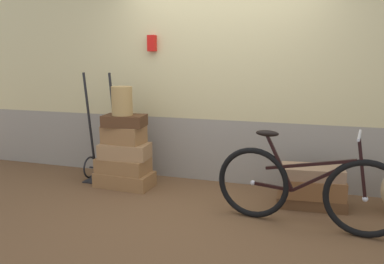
# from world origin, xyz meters

# --- Properties ---
(ground) EXTENTS (9.59, 5.20, 0.06)m
(ground) POSITION_xyz_m (0.00, 0.00, -0.03)
(ground) COLOR brown
(station_building) EXTENTS (7.59, 0.74, 2.81)m
(station_building) POSITION_xyz_m (0.01, 0.85, 1.41)
(station_building) COLOR gray
(station_building) RESTS_ON ground
(suitcase_0) EXTENTS (0.71, 0.40, 0.18)m
(suitcase_0) POSITION_xyz_m (-1.08, 0.22, 0.09)
(suitcase_0) COLOR olive
(suitcase_0) RESTS_ON ground
(suitcase_1) EXTENTS (0.64, 0.39, 0.18)m
(suitcase_1) POSITION_xyz_m (-1.10, 0.23, 0.27)
(suitcase_1) COLOR olive
(suitcase_1) RESTS_ON suitcase_0
(suitcase_2) EXTENTS (0.62, 0.39, 0.18)m
(suitcase_2) POSITION_xyz_m (-1.07, 0.24, 0.45)
(suitcase_2) COLOR #9E754C
(suitcase_2) RESTS_ON suitcase_1
(suitcase_3) EXTENTS (0.51, 0.35, 0.21)m
(suitcase_3) POSITION_xyz_m (-1.10, 0.27, 0.64)
(suitcase_3) COLOR olive
(suitcase_3) RESTS_ON suitcase_2
(suitcase_4) EXTENTS (0.53, 0.37, 0.14)m
(suitcase_4) POSITION_xyz_m (-1.08, 0.26, 0.82)
(suitcase_4) COLOR #4C2D19
(suitcase_4) RESTS_ON suitcase_3
(suitcase_5) EXTENTS (0.73, 0.43, 0.12)m
(suitcase_5) POSITION_xyz_m (1.12, 0.26, 0.06)
(suitcase_5) COLOR brown
(suitcase_5) RESTS_ON ground
(suitcase_6) EXTENTS (0.64, 0.39, 0.20)m
(suitcase_6) POSITION_xyz_m (1.15, 0.23, 0.22)
(suitcase_6) COLOR brown
(suitcase_6) RESTS_ON suitcase_5
(suitcase_7) EXTENTS (0.66, 0.40, 0.12)m
(suitcase_7) POSITION_xyz_m (1.12, 0.25, 0.38)
(suitcase_7) COLOR #937051
(suitcase_7) RESTS_ON suitcase_6
(wicker_basket) EXTENTS (0.25, 0.25, 0.34)m
(wicker_basket) POSITION_xyz_m (-1.09, 0.24, 1.06)
(wicker_basket) COLOR #A8844C
(wicker_basket) RESTS_ON suitcase_4
(luggage_trolley) EXTENTS (0.44, 0.36, 1.39)m
(luggage_trolley) POSITION_xyz_m (-1.47, 0.36, 0.32)
(luggage_trolley) COLOR black
(luggage_trolley) RESTS_ON ground
(bicycle) EXTENTS (1.71, 0.46, 0.93)m
(bicycle) POSITION_xyz_m (1.06, -0.29, 0.37)
(bicycle) COLOR black
(bicycle) RESTS_ON ground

